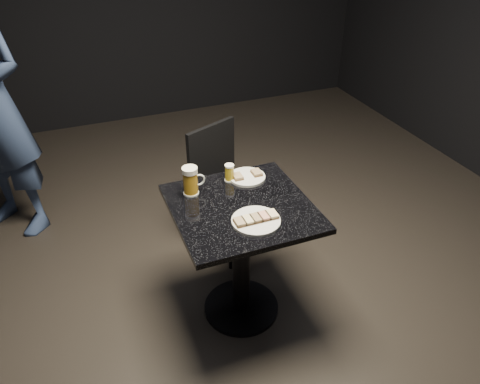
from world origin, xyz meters
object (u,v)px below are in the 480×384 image
object	(u,v)px
plate_large	(256,221)
table	(241,242)
plate_small	(247,177)
chair	(224,181)
beer_tumbler	(229,173)
beer_mug	(191,181)

from	to	relation	value
plate_large	table	world-z (taller)	plate_large
plate_small	chair	size ratio (longest dim) A/B	0.24
plate_small	beer_tumbler	xyz separation A→B (m)	(-0.10, 0.01, 0.04)
chair	plate_large	bearing A→B (deg)	-98.33
plate_large	plate_small	world-z (taller)	same
beer_tumbler	chair	world-z (taller)	chair
table	chair	world-z (taller)	chair
table	beer_tumbler	size ratio (longest dim) A/B	7.65
plate_small	beer_tumbler	bearing A→B (deg)	171.67
table	chair	bearing A→B (deg)	78.47
table	plate_large	bearing A→B (deg)	-85.06
plate_small	beer_mug	bearing A→B (deg)	-173.68
plate_large	plate_small	bearing A→B (deg)	73.74
table	beer_mug	xyz separation A→B (m)	(-0.20, 0.20, 0.32)
plate_large	plate_small	distance (m)	0.41
plate_small	beer_tumbler	size ratio (longest dim) A/B	2.08
table	plate_small	bearing A→B (deg)	61.58
plate_large	beer_mug	bearing A→B (deg)	121.38
plate_large	beer_tumbler	bearing A→B (deg)	87.77
table	beer_mug	distance (m)	0.43
beer_tumbler	chair	bearing A→B (deg)	75.36
plate_large	plate_small	xyz separation A→B (m)	(0.12, 0.39, 0.00)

